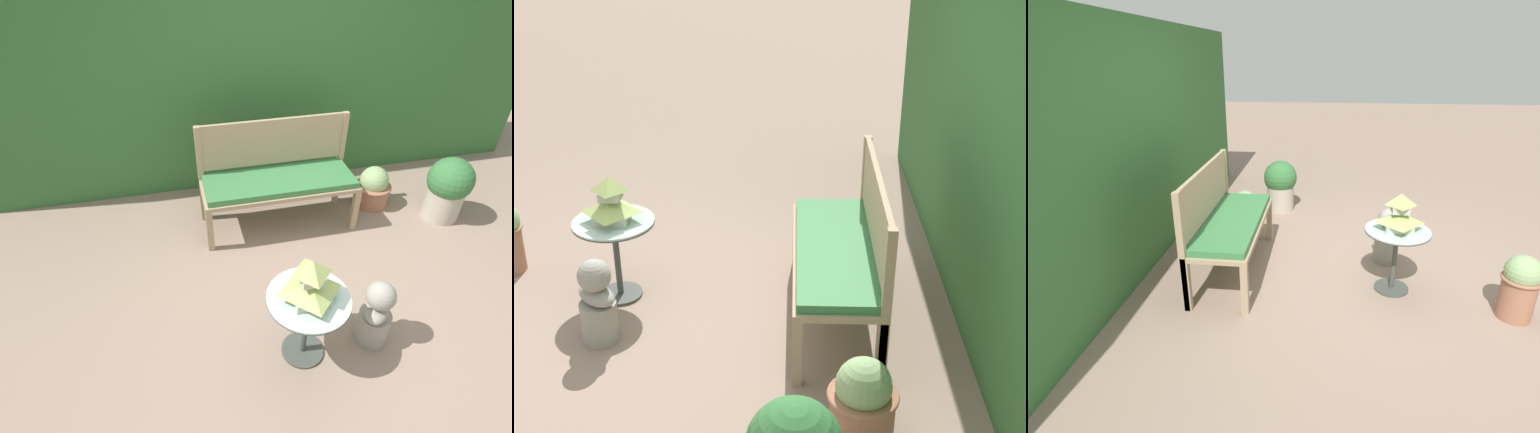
% 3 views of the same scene
% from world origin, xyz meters
% --- Properties ---
extents(ground, '(30.00, 30.00, 0.00)m').
position_xyz_m(ground, '(0.00, 0.00, 0.00)').
color(ground, gray).
extents(foliage_hedge_back, '(6.40, 0.85, 2.35)m').
position_xyz_m(foliage_hedge_back, '(0.00, 2.36, 1.17)').
color(foliage_hedge_back, '#336633').
rests_on(foliage_hedge_back, ground).
extents(garden_bench, '(1.52, 0.55, 0.56)m').
position_xyz_m(garden_bench, '(-0.10, 1.09, 0.48)').
color(garden_bench, tan).
rests_on(garden_bench, ground).
extents(bench_backrest, '(1.52, 0.06, 1.06)m').
position_xyz_m(bench_backrest, '(-0.10, 1.35, 0.76)').
color(bench_backrest, tan).
rests_on(bench_backrest, ground).
extents(patio_table, '(0.57, 0.57, 0.60)m').
position_xyz_m(patio_table, '(-0.32, -0.43, 0.47)').
color(patio_table, '#424742').
rests_on(patio_table, ground).
extents(pagoda_birdhouse, '(0.32, 0.32, 0.33)m').
position_xyz_m(pagoda_birdhouse, '(-0.32, -0.43, 0.74)').
color(pagoda_birdhouse, '#B2BCA8').
rests_on(pagoda_birdhouse, patio_table).
extents(garden_bust, '(0.32, 0.34, 0.59)m').
position_xyz_m(garden_bust, '(0.22, -0.44, 0.28)').
color(garden_bust, gray).
rests_on(garden_bust, ground).
extents(potted_plant_path_edge, '(0.45, 0.45, 0.69)m').
position_xyz_m(potted_plant_path_edge, '(1.63, 0.83, 0.36)').
color(potted_plant_path_edge, '#ADA393').
rests_on(potted_plant_path_edge, ground).
extents(potted_plant_table_near, '(0.31, 0.31, 0.56)m').
position_xyz_m(potted_plant_table_near, '(-0.65, -1.37, 0.29)').
color(potted_plant_table_near, '#9E664C').
rests_on(potted_plant_table_near, ground).
extents(potted_plant_hedge_corner, '(0.39, 0.39, 0.46)m').
position_xyz_m(potted_plant_hedge_corner, '(1.00, 1.20, 0.21)').
color(potted_plant_hedge_corner, '#9E664C').
rests_on(potted_plant_hedge_corner, ground).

